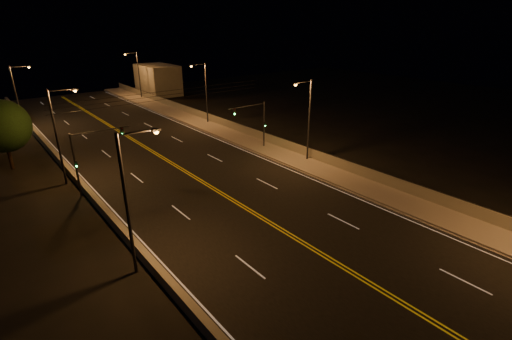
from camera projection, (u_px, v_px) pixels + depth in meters
ground at (455, 335)px, 18.03m from camera, size 160.00×160.00×0.00m
road at (224, 195)px, 32.51m from camera, size 18.00×120.00×0.02m
sidewalk at (310, 166)px, 38.71m from camera, size 3.60×120.00×0.30m
curb at (297, 170)px, 37.66m from camera, size 0.14×120.00×0.15m
parapet_wall at (321, 156)px, 39.43m from camera, size 0.30×120.00×1.00m
jersey_barrier at (117, 225)px, 26.95m from camera, size 0.45×120.00×0.78m
distant_building_right at (158, 80)px, 76.01m from camera, size 6.00×10.00×5.93m
parapet_rail at (321, 152)px, 39.23m from camera, size 0.06×120.00×0.06m
lane_markings at (224, 195)px, 32.45m from camera, size 17.32×116.00×0.00m
streetlight_1 at (307, 116)px, 38.27m from camera, size 2.55×0.28×8.78m
streetlight_2 at (205, 89)px, 53.00m from camera, size 2.55×0.28×8.78m
streetlight_3 at (137, 72)px, 70.82m from camera, size 2.55×0.28×8.78m
streetlight_4 at (130, 195)px, 20.84m from camera, size 2.55×0.28×8.78m
streetlight_5 at (59, 131)px, 33.01m from camera, size 2.55×0.28×8.78m
streetlight_6 at (18, 94)px, 49.54m from camera, size 2.55×0.28×8.78m
traffic_signal_right at (257, 120)px, 42.53m from camera, size 5.11×0.31×5.63m
traffic_signal_left at (87, 154)px, 31.70m from camera, size 5.11×0.31×5.63m
overhead_wires at (168, 95)px, 36.63m from camera, size 22.00×0.03×0.83m
tree_0 at (2, 126)px, 36.62m from camera, size 5.30×5.30×7.18m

